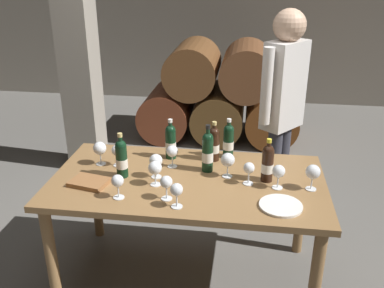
# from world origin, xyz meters

# --- Properties ---
(ground_plane) EXTENTS (14.00, 14.00, 0.00)m
(ground_plane) POSITION_xyz_m (0.00, 0.00, 0.00)
(ground_plane) COLOR #66635E
(cellar_back_wall) EXTENTS (10.00, 0.24, 2.80)m
(cellar_back_wall) POSITION_xyz_m (0.00, 4.20, 1.40)
(cellar_back_wall) COLOR gray
(cellar_back_wall) RESTS_ON ground_plane
(barrel_stack) EXTENTS (1.86, 0.90, 1.15)m
(barrel_stack) POSITION_xyz_m (0.00, 2.60, 0.52)
(barrel_stack) COLOR brown
(barrel_stack) RESTS_ON ground_plane
(stone_pillar) EXTENTS (0.32, 0.32, 2.60)m
(stone_pillar) POSITION_xyz_m (-1.30, 1.60, 1.30)
(stone_pillar) COLOR gray
(stone_pillar) RESTS_ON ground_plane
(dining_table) EXTENTS (1.70, 0.90, 0.76)m
(dining_table) POSITION_xyz_m (0.00, 0.00, 0.67)
(dining_table) COLOR olive
(dining_table) RESTS_ON ground_plane
(wine_bottle_0) EXTENTS (0.07, 0.07, 0.28)m
(wine_bottle_0) POSITION_xyz_m (0.14, 0.29, 0.88)
(wine_bottle_0) COLOR black
(wine_bottle_0) RESTS_ON dining_table
(wine_bottle_1) EXTENTS (0.07, 0.07, 0.28)m
(wine_bottle_1) POSITION_xyz_m (0.49, 0.04, 0.88)
(wine_bottle_1) COLOR black
(wine_bottle_1) RESTS_ON dining_table
(wine_bottle_2) EXTENTS (0.07, 0.07, 0.32)m
(wine_bottle_2) POSITION_xyz_m (0.11, 0.13, 0.90)
(wine_bottle_2) COLOR black
(wine_bottle_2) RESTS_ON dining_table
(wine_bottle_3) EXTENTS (0.07, 0.07, 0.28)m
(wine_bottle_3) POSITION_xyz_m (0.23, 0.36, 0.88)
(wine_bottle_3) COLOR black
(wine_bottle_3) RESTS_ON dining_table
(wine_bottle_4) EXTENTS (0.07, 0.07, 0.28)m
(wine_bottle_4) POSITION_xyz_m (-0.16, 0.29, 0.88)
(wine_bottle_4) COLOR black
(wine_bottle_4) RESTS_ON dining_table
(wine_bottle_5) EXTENTS (0.07, 0.07, 0.29)m
(wine_bottle_5) POSITION_xyz_m (-0.41, -0.02, 0.89)
(wine_bottle_5) COLOR black
(wine_bottle_5) RESTS_ON dining_table
(wine_glass_0) EXTENTS (0.09, 0.09, 0.16)m
(wine_glass_0) POSITION_xyz_m (0.75, -0.03, 0.87)
(wine_glass_0) COLOR white
(wine_glass_0) RESTS_ON dining_table
(wine_glass_1) EXTENTS (0.08, 0.08, 0.16)m
(wine_glass_1) POSITION_xyz_m (-0.18, -0.11, 0.87)
(wine_glass_1) COLOR white
(wine_glass_1) RESTS_ON dining_table
(wine_glass_2) EXTENTS (0.08, 0.08, 0.15)m
(wine_glass_2) POSITION_xyz_m (-0.12, 0.15, 0.87)
(wine_glass_2) COLOR white
(wine_glass_2) RESTS_ON dining_table
(wine_glass_3) EXTENTS (0.07, 0.07, 0.15)m
(wine_glass_3) POSITION_xyz_m (-0.08, -0.26, 0.86)
(wine_glass_3) COLOR white
(wine_glass_3) RESTS_ON dining_table
(wine_glass_4) EXTENTS (0.07, 0.07, 0.15)m
(wine_glass_4) POSITION_xyz_m (-0.36, -0.28, 0.86)
(wine_glass_4) COLOR white
(wine_glass_4) RESTS_ON dining_table
(wine_glass_5) EXTENTS (0.08, 0.08, 0.15)m
(wine_glass_5) POSITION_xyz_m (0.55, -0.04, 0.87)
(wine_glass_5) COLOR white
(wine_glass_5) RESTS_ON dining_table
(wine_glass_6) EXTENTS (0.07, 0.07, 0.15)m
(wine_glass_6) POSITION_xyz_m (-0.48, 0.12, 0.87)
(wine_glass_6) COLOR white
(wine_glass_6) RESTS_ON dining_table
(wine_glass_7) EXTENTS (0.08, 0.08, 0.16)m
(wine_glass_7) POSITION_xyz_m (-0.20, -0.01, 0.87)
(wine_glass_7) COLOR white
(wine_glass_7) RESTS_ON dining_table
(wine_glass_8) EXTENTS (0.09, 0.09, 0.16)m
(wine_glass_8) POSITION_xyz_m (-0.60, 0.12, 0.87)
(wine_glass_8) COLOR white
(wine_glass_8) RESTS_ON dining_table
(wine_glass_9) EXTENTS (0.07, 0.07, 0.14)m
(wine_glass_9) POSITION_xyz_m (0.37, -0.02, 0.86)
(wine_glass_9) COLOR white
(wine_glass_9) RESTS_ON dining_table
(wine_glass_10) EXTENTS (0.09, 0.09, 0.16)m
(wine_glass_10) POSITION_xyz_m (0.24, 0.06, 0.87)
(wine_glass_10) COLOR white
(wine_glass_10) RESTS_ON dining_table
(wine_glass_11) EXTENTS (0.07, 0.07, 0.15)m
(wine_glass_11) POSITION_xyz_m (-0.01, -0.34, 0.86)
(wine_glass_11) COLOR white
(wine_glass_11) RESTS_ON dining_table
(tasting_notebook) EXTENTS (0.25, 0.20, 0.03)m
(tasting_notebook) POSITION_xyz_m (-0.58, -0.15, 0.77)
(tasting_notebook) COLOR #936038
(tasting_notebook) RESTS_ON dining_table
(serving_plate) EXTENTS (0.24, 0.24, 0.01)m
(serving_plate) POSITION_xyz_m (0.56, -0.26, 0.77)
(serving_plate) COLOR white
(serving_plate) RESTS_ON dining_table
(sommelier_presenting) EXTENTS (0.34, 0.40, 1.72)m
(sommelier_presenting) POSITION_xyz_m (0.60, 0.75, 1.04)
(sommelier_presenting) COLOR #383842
(sommelier_presenting) RESTS_ON ground_plane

